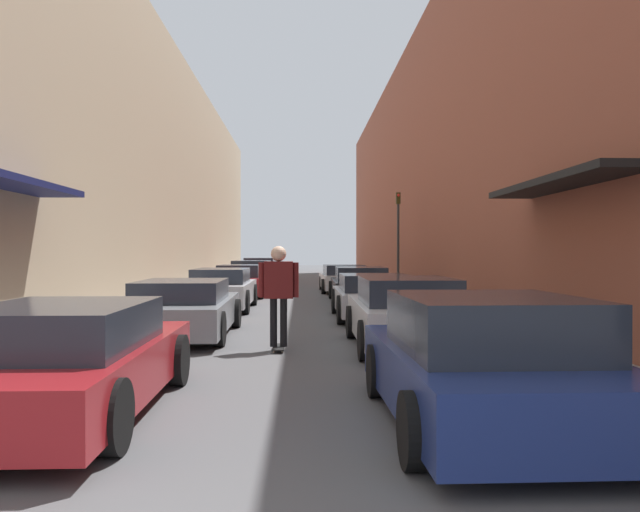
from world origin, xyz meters
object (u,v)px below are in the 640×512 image
(parked_car_right_4, at_px, (343,279))
(parked_car_left_5, at_px, (260,271))
(parked_car_left_3, at_px, (241,281))
(parked_car_right_0, at_px, (485,364))
(parked_car_right_1, at_px, (405,314))
(parked_car_left_4, at_px, (252,275))
(parked_car_left_2, at_px, (222,289))
(parked_car_left_1, at_px, (184,309))
(parked_car_right_2, at_px, (374,296))
(parked_car_right_3, at_px, (360,285))
(skateboarder, at_px, (279,286))
(parked_car_left_0, at_px, (67,360))
(traffic_light, at_px, (398,232))

(parked_car_right_4, bearing_deg, parked_car_left_5, 117.07)
(parked_car_left_5, bearing_deg, parked_car_right_4, -62.93)
(parked_car_left_3, xyz_separation_m, parked_car_right_0, (4.17, -17.97, 0.03))
(parked_car_right_1, bearing_deg, parked_car_right_4, 90.22)
(parked_car_left_4, height_order, parked_car_left_5, parked_car_left_5)
(parked_car_right_1, bearing_deg, parked_car_left_2, 119.21)
(parked_car_left_1, bearing_deg, parked_car_left_3, 89.67)
(parked_car_left_2, bearing_deg, parked_car_right_2, -31.59)
(parked_car_left_1, xyz_separation_m, parked_car_right_3, (4.43, 8.70, 0.02))
(parked_car_left_5, height_order, skateboarder, skateboarder)
(parked_car_left_0, xyz_separation_m, parked_car_left_2, (0.11, 12.07, 0.03))
(parked_car_left_2, relative_size, parked_car_right_0, 1.16)
(parked_car_left_2, bearing_deg, parked_car_left_5, 89.89)
(parked_car_left_2, bearing_deg, parked_car_left_3, 89.60)
(parked_car_left_2, xyz_separation_m, parked_car_right_4, (4.19, 8.27, -0.04))
(parked_car_left_1, distance_m, parked_car_left_5, 22.35)
(parked_car_left_4, distance_m, traffic_light, 8.41)
(parked_car_right_0, xyz_separation_m, parked_car_right_1, (0.05, 5.03, -0.00))
(parked_car_right_0, height_order, parked_car_right_2, parked_car_right_0)
(parked_car_right_2, bearing_deg, skateboarder, -113.74)
(parked_car_left_1, height_order, parked_car_left_4, parked_car_left_4)
(parked_car_right_0, bearing_deg, skateboarder, 114.72)
(parked_car_left_0, distance_m, parked_car_right_2, 10.41)
(parked_car_left_1, relative_size, parked_car_left_4, 1.12)
(parked_car_right_2, xyz_separation_m, parked_car_right_3, (0.14, 5.38, 0.02))
(parked_car_left_0, bearing_deg, traffic_light, 70.40)
(parked_car_left_1, distance_m, parked_car_right_3, 9.76)
(parked_car_left_0, bearing_deg, parked_car_right_2, 65.18)
(parked_car_left_0, bearing_deg, parked_car_right_0, -7.49)
(parked_car_left_3, bearing_deg, parked_car_right_4, 35.20)
(parked_car_left_0, height_order, parked_car_left_3, parked_car_left_3)
(parked_car_right_3, distance_m, parked_car_right_4, 5.51)
(parked_car_left_4, xyz_separation_m, traffic_light, (6.16, -5.41, 1.88))
(parked_car_right_2, bearing_deg, parked_car_right_3, 88.49)
(parked_car_left_3, xyz_separation_m, parked_car_left_4, (-0.03, 5.65, 0.05))
(parked_car_left_1, distance_m, parked_car_right_4, 14.81)
(parked_car_right_0, distance_m, parked_car_right_3, 15.40)
(parked_car_right_0, bearing_deg, parked_car_left_4, 100.07)
(parked_car_left_4, bearing_deg, parked_car_left_3, -89.72)
(parked_car_left_3, bearing_deg, parked_car_right_2, -62.03)
(parked_car_left_5, xyz_separation_m, parked_car_right_4, (4.16, -8.15, -0.09))
(parked_car_left_3, bearing_deg, parked_car_left_5, 90.03)
(parked_car_left_4, distance_m, parked_car_right_0, 23.99)
(parked_car_left_0, bearing_deg, parked_car_right_3, 73.08)
(parked_car_right_4, bearing_deg, parked_car_left_3, -144.80)
(traffic_light, bearing_deg, skateboarder, -107.40)
(parked_car_left_3, bearing_deg, skateboarder, -81.58)
(parked_car_left_2, relative_size, parked_car_right_4, 0.98)
(parked_car_right_1, height_order, parked_car_right_4, parked_car_right_1)
(parked_car_left_5, relative_size, parked_car_right_3, 0.92)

